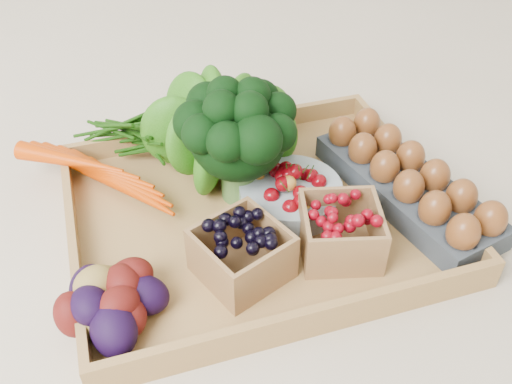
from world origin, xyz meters
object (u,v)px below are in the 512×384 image
object	(u,v)px
tray	(256,218)
broccoli	(239,159)
cherry_bowl	(290,196)
egg_carton	(406,189)

from	to	relation	value
tray	broccoli	size ratio (longest dim) A/B	2.99
broccoli	cherry_bowl	xyz separation A→B (m)	(0.07, -0.05, -0.05)
egg_carton	broccoli	bearing A→B (deg)	148.44
broccoli	egg_carton	distance (m)	0.27
cherry_bowl	egg_carton	xyz separation A→B (m)	(0.18, -0.04, -0.00)
broccoli	cherry_bowl	world-z (taller)	broccoli
broccoli	tray	bearing A→B (deg)	-77.41
cherry_bowl	egg_carton	distance (m)	0.18
tray	cherry_bowl	xyz separation A→B (m)	(0.06, 0.00, 0.03)
tray	egg_carton	bearing A→B (deg)	-8.32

